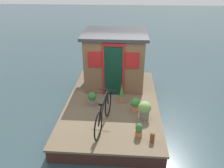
{
  "coord_description": "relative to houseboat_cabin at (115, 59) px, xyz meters",
  "views": [
    {
      "loc": [
        -6.36,
        -0.45,
        4.13
      ],
      "look_at": [
        -0.2,
        0.0,
        1.13
      ],
      "focal_mm": 35.98,
      "sensor_mm": 36.0,
      "label": 1
    }
  ],
  "objects": [
    {
      "name": "mooring_bollard",
      "position": [
        -3.28,
        -1.12,
        -0.84
      ],
      "size": [
        0.12,
        0.12,
        0.26
      ],
      "color": "brown",
      "rests_on": "houseboat_deck"
    },
    {
      "name": "houseboat_cabin",
      "position": [
        0.0,
        0.0,
        0.0
      ],
      "size": [
        2.0,
        2.2,
        1.94
      ],
      "color": "brown",
      "rests_on": "houseboat_deck"
    },
    {
      "name": "potted_plant_succulent",
      "position": [
        -1.43,
        -0.3,
        -0.67
      ],
      "size": [
        0.17,
        0.17,
        0.64
      ],
      "color": "#B2603D",
      "rests_on": "houseboat_deck"
    },
    {
      "name": "ground_plane",
      "position": [
        -1.34,
        0.0,
        -1.41
      ],
      "size": [
        60.0,
        60.0,
        0.0
      ],
      "primitive_type": "plane",
      "color": "#2D4247"
    },
    {
      "name": "potted_plant_fern",
      "position": [
        -1.65,
        0.61,
        -0.73
      ],
      "size": [
        0.27,
        0.27,
        0.44
      ],
      "color": "slate",
      "rests_on": "houseboat_deck"
    },
    {
      "name": "potted_plant_rosemary",
      "position": [
        -2.27,
        -0.97,
        -0.68
      ],
      "size": [
        0.37,
        0.37,
        0.54
      ],
      "color": "slate",
      "rests_on": "houseboat_deck"
    },
    {
      "name": "potted_plant_basil",
      "position": [
        -3.09,
        -0.79,
        -0.79
      ],
      "size": [
        0.18,
        0.18,
        0.39
      ],
      "color": "#B2603D",
      "rests_on": "houseboat_deck"
    },
    {
      "name": "houseboat_deck",
      "position": [
        -1.34,
        0.0,
        -1.19
      ],
      "size": [
        4.9,
        2.93,
        0.43
      ],
      "color": "brown",
      "rests_on": "ground_plane"
    },
    {
      "name": "potted_plant_geranium",
      "position": [
        -1.87,
        -0.73,
        -0.76
      ],
      "size": [
        0.29,
        0.29,
        0.42
      ],
      "color": "#C6754C",
      "rests_on": "houseboat_deck"
    },
    {
      "name": "bicycle",
      "position": [
        -2.7,
        0.14,
        -0.57
      ],
      "size": [
        1.81,
        0.5,
        0.88
      ],
      "color": "black",
      "rests_on": "houseboat_deck"
    }
  ]
}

